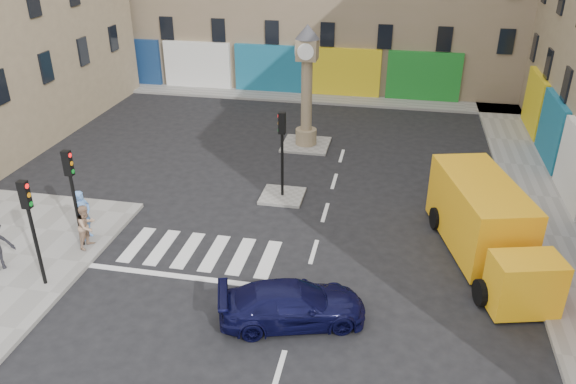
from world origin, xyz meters
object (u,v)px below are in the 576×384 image
(clock_pillar, at_px, (307,79))
(navy_sedan, at_px, (292,304))
(pedestrian_blue, at_px, (83,215))
(traffic_light_left_near, at_px, (30,217))
(traffic_light_left_far, at_px, (72,184))
(pedestrian_tan, at_px, (87,226))
(yellow_van, at_px, (486,224))
(traffic_light_island, at_px, (282,141))

(clock_pillar, bearing_deg, navy_sedan, -81.95)
(navy_sedan, distance_m, pedestrian_blue, 8.88)
(traffic_light_left_near, xyz_separation_m, clock_pillar, (6.30, 13.80, 0.93))
(traffic_light_left_far, height_order, navy_sedan, traffic_light_left_far)
(traffic_light_left_near, relative_size, traffic_light_left_far, 1.00)
(pedestrian_tan, bearing_deg, clock_pillar, -19.07)
(navy_sedan, bearing_deg, traffic_light_left_far, 55.79)
(traffic_light_left_near, distance_m, pedestrian_tan, 2.90)
(traffic_light_left_far, bearing_deg, yellow_van, 9.44)
(navy_sedan, xyz_separation_m, pedestrian_tan, (-7.96, 2.46, 0.34))
(traffic_light_island, distance_m, clock_pillar, 6.07)
(navy_sedan, height_order, pedestrian_blue, pedestrian_blue)
(pedestrian_tan, bearing_deg, yellow_van, -71.59)
(traffic_light_left_far, bearing_deg, navy_sedan, -16.79)
(yellow_van, bearing_deg, traffic_light_left_near, -176.51)
(clock_pillar, bearing_deg, traffic_light_island, -90.00)
(navy_sedan, bearing_deg, clock_pillar, -9.37)
(traffic_light_island, distance_m, pedestrian_blue, 8.20)
(traffic_light_island, relative_size, pedestrian_tan, 2.24)
(clock_pillar, distance_m, pedestrian_tan, 13.16)
(clock_pillar, xyz_separation_m, pedestrian_blue, (-6.39, -10.92, -2.43))
(yellow_van, xyz_separation_m, pedestrian_tan, (-13.90, -2.40, -0.30))
(traffic_light_left_near, bearing_deg, navy_sedan, -0.65)
(navy_sedan, distance_m, yellow_van, 7.70)
(traffic_light_left_near, relative_size, yellow_van, 0.50)
(traffic_light_left_far, relative_size, traffic_light_island, 1.00)
(traffic_light_island, height_order, navy_sedan, traffic_light_island)
(yellow_van, relative_size, pedestrian_tan, 4.46)
(pedestrian_tan, bearing_deg, traffic_light_island, -39.20)
(traffic_light_island, distance_m, pedestrian_tan, 8.26)
(traffic_light_left_far, relative_size, pedestrian_blue, 1.91)
(traffic_light_island, bearing_deg, traffic_light_left_far, -139.40)
(traffic_light_left_near, bearing_deg, pedestrian_blue, 91.80)
(clock_pillar, bearing_deg, traffic_light_left_far, -118.94)
(pedestrian_blue, bearing_deg, navy_sedan, -102.48)
(traffic_light_left_far, distance_m, clock_pillar, 13.05)
(traffic_light_island, relative_size, yellow_van, 0.50)
(traffic_light_left_near, relative_size, pedestrian_blue, 1.91)
(traffic_light_island, bearing_deg, yellow_van, -21.03)
(traffic_light_island, distance_m, yellow_van, 8.57)
(yellow_van, bearing_deg, traffic_light_left_far, 174.40)
(navy_sedan, distance_m, pedestrian_tan, 8.34)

